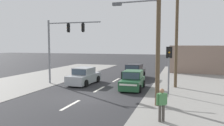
% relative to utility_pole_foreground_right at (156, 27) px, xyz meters
% --- Properties ---
extents(ground_plane, '(140.00, 140.00, 0.00)m').
position_rel_utility_pole_foreground_right_xyz_m(ground_plane, '(-4.95, 0.54, -4.74)').
color(ground_plane, '#28282B').
extents(lane_dash_near, '(0.20, 2.40, 0.01)m').
position_rel_utility_pole_foreground_right_xyz_m(lane_dash_near, '(-4.95, -1.46, -4.74)').
color(lane_dash_near, silver).
rests_on(lane_dash_near, ground).
extents(lane_dash_mid, '(0.20, 2.40, 0.01)m').
position_rel_utility_pole_foreground_right_xyz_m(lane_dash_mid, '(-4.95, 3.54, -4.74)').
color(lane_dash_mid, silver).
rests_on(lane_dash_mid, ground).
extents(lane_dash_far, '(0.20, 2.40, 0.01)m').
position_rel_utility_pole_foreground_right_xyz_m(lane_dash_far, '(-4.95, 8.54, -4.74)').
color(lane_dash_far, silver).
rests_on(lane_dash_far, ground).
extents(kerb_right_verge, '(10.00, 44.00, 0.02)m').
position_rel_utility_pole_foreground_right_xyz_m(kerb_right_verge, '(4.05, 2.54, -4.73)').
color(kerb_right_verge, gray).
rests_on(kerb_right_verge, ground).
extents(kerb_left_verge, '(8.00, 40.00, 0.02)m').
position_rel_utility_pole_foreground_right_xyz_m(kerb_left_verge, '(-13.45, 4.54, -4.73)').
color(kerb_left_verge, gray).
rests_on(kerb_left_verge, ground).
extents(utility_pole_foreground_right, '(3.78, 0.46, 8.77)m').
position_rel_utility_pole_foreground_right_xyz_m(utility_pole_foreground_right, '(0.00, 0.00, 0.00)').
color(utility_pole_foreground_right, brown).
rests_on(utility_pole_foreground_right, ground).
extents(utility_pole_midground_right, '(1.80, 0.26, 10.76)m').
position_rel_utility_pole_foreground_right_xyz_m(utility_pole_midground_right, '(1.08, 6.22, 0.88)').
color(utility_pole_midground_right, brown).
rests_on(utility_pole_midground_right, ground).
extents(traffic_signal_mast, '(5.29, 0.45, 6.00)m').
position_rel_utility_pole_foreground_right_xyz_m(traffic_signal_mast, '(-9.20, 4.79, -0.59)').
color(traffic_signal_mast, slate).
rests_on(traffic_signal_mast, ground).
extents(pedestal_signal_right_kerb, '(0.44, 0.30, 3.56)m').
position_rel_utility_pole_foreground_right_xyz_m(pedestal_signal_right_kerb, '(0.64, 3.35, -2.32)').
color(pedestal_signal_right_kerb, slate).
rests_on(pedestal_signal_right_kerb, ground).
extents(shopfront_wall_far, '(12.00, 1.00, 3.60)m').
position_rel_utility_pole_foreground_right_xyz_m(shopfront_wall_far, '(6.05, 16.54, -2.94)').
color(shopfront_wall_far, gray).
rests_on(shopfront_wall_far, ground).
extents(sedan_oncoming_mid, '(2.03, 4.31, 1.56)m').
position_rel_utility_pole_foreground_right_xyz_m(sedan_oncoming_mid, '(-7.21, 5.44, -4.04)').
color(sedan_oncoming_mid, '#A3A8AD').
rests_on(sedan_oncoming_mid, ground).
extents(hatchback_receding_far, '(1.86, 3.68, 1.53)m').
position_rel_utility_pole_foreground_right_xyz_m(hatchback_receding_far, '(-2.33, 4.50, -4.04)').
color(hatchback_receding_far, '#235633').
rests_on(hatchback_receding_far, ground).
extents(sedan_oncoming_near, '(2.02, 4.30, 1.56)m').
position_rel_utility_pole_foreground_right_xyz_m(sedan_oncoming_near, '(-3.39, 10.22, -4.04)').
color(sedan_oncoming_near, black).
rests_on(sedan_oncoming_near, ground).
extents(pedestrian_at_kerb, '(0.49, 0.38, 1.63)m').
position_rel_utility_pole_foreground_right_xyz_m(pedestrian_at_kerb, '(0.64, -2.80, -3.82)').
color(pedestrian_at_kerb, '#47423D').
rests_on(pedestrian_at_kerb, ground).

